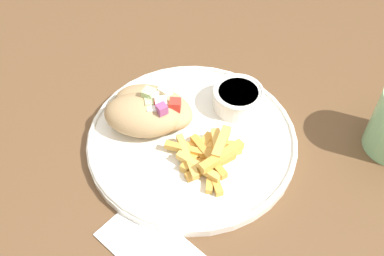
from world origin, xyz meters
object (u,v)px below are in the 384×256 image
(plate, at_px, (192,139))
(pita_sandwich_near, at_px, (142,116))
(fries_pile, at_px, (209,155))
(sauce_ramekin, at_px, (238,97))
(pita_sandwich_far, at_px, (154,107))

(plate, xyz_separation_m, pita_sandwich_near, (-0.07, -0.02, 0.03))
(pita_sandwich_near, height_order, fries_pile, pita_sandwich_near)
(plate, xyz_separation_m, sauce_ramekin, (0.04, 0.09, 0.02))
(plate, bearing_deg, sauce_ramekin, 66.60)
(pita_sandwich_far, relative_size, fries_pile, 1.20)
(pita_sandwich_far, height_order, sauce_ramekin, pita_sandwich_far)
(fries_pile, height_order, sauce_ramekin, same)
(plate, xyz_separation_m, pita_sandwich_far, (-0.07, 0.01, 0.03))
(plate, height_order, sauce_ramekin, sauce_ramekin)
(plate, distance_m, pita_sandwich_far, 0.07)
(pita_sandwich_near, bearing_deg, pita_sandwich_far, 63.62)
(pita_sandwich_near, xyz_separation_m, fries_pile, (0.11, -0.01, -0.02))
(plate, relative_size, pita_sandwich_near, 2.36)
(plate, bearing_deg, pita_sandwich_near, -167.36)
(plate, relative_size, pita_sandwich_far, 2.44)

